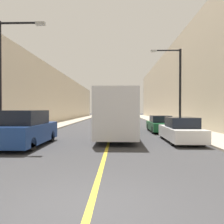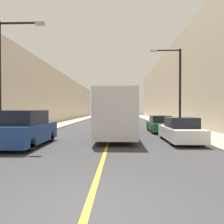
{
  "view_description": "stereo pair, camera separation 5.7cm",
  "coord_description": "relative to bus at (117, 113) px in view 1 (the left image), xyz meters",
  "views": [
    {
      "loc": [
        0.58,
        -4.33,
        2.02
      ],
      "look_at": [
        -0.1,
        19.32,
        1.71
      ],
      "focal_mm": 35.0,
      "sensor_mm": 36.0,
      "label": 1
    },
    {
      "loc": [
        0.64,
        -4.33,
        2.02
      ],
      "look_at": [
        -0.1,
        19.32,
        1.71
      ],
      "focal_mm": 35.0,
      "sensor_mm": 36.0,
      "label": 2
    }
  ],
  "objects": [
    {
      "name": "building_row_left",
      "position": [
        -11.09,
        16.53,
        2.24
      ],
      "size": [
        4.0,
        72.0,
        7.98
      ],
      "primitive_type": "cube",
      "color": "beige",
      "rests_on": "ground"
    },
    {
      "name": "ground_plane",
      "position": [
        -0.44,
        -13.47,
        -1.75
      ],
      "size": [
        200.0,
        200.0,
        0.0
      ],
      "primitive_type": "plane",
      "color": "#38383A"
    },
    {
      "name": "parked_suv_left",
      "position": [
        -4.88,
        -6.01,
        -0.84
      ],
      "size": [
        1.93,
        4.98,
        1.96
      ],
      "color": "navy",
      "rests_on": "ground"
    },
    {
      "name": "street_lamp_right",
      "position": [
        5.17,
        0.96,
        2.41
      ],
      "size": [
        2.6,
        0.24,
        7.02
      ],
      "color": "black",
      "rests_on": "sidewalk_right"
    },
    {
      "name": "sidewalk_right",
      "position": [
        6.66,
        16.53,
        -1.69
      ],
      "size": [
        3.09,
        72.0,
        0.12
      ],
      "primitive_type": "cube",
      "color": "#A89E8C",
      "rests_on": "ground"
    },
    {
      "name": "bus",
      "position": [
        0.0,
        0.0,
        0.0
      ],
      "size": [
        2.51,
        12.94,
        3.25
      ],
      "color": "silver",
      "rests_on": "ground"
    },
    {
      "name": "street_lamp_left",
      "position": [
        -6.05,
        -6.15,
        2.22
      ],
      "size": [
        2.6,
        0.24,
        6.65
      ],
      "color": "black",
      "rests_on": "sidewalk_left"
    },
    {
      "name": "car_right_near",
      "position": [
        3.97,
        -4.34,
        -1.06
      ],
      "size": [
        1.83,
        4.6,
        1.53
      ],
      "color": "silver",
      "rests_on": "ground"
    },
    {
      "name": "road_center_line",
      "position": [
        -0.44,
        16.53,
        -1.74
      ],
      "size": [
        0.16,
        72.0,
        0.01
      ],
      "primitive_type": "cube",
      "color": "gold",
      "rests_on": "ground"
    },
    {
      "name": "sidewalk_left",
      "position": [
        -7.54,
        16.53,
        -1.69
      ],
      "size": [
        3.09,
        72.0,
        0.12
      ],
      "primitive_type": "cube",
      "color": "#A89E8C",
      "rests_on": "ground"
    },
    {
      "name": "car_right_mid",
      "position": [
        3.83,
        1.6,
        -1.08
      ],
      "size": [
        1.82,
        4.53,
        1.46
      ],
      "color": "#145128",
      "rests_on": "ground"
    },
    {
      "name": "building_row_right",
      "position": [
        10.2,
        16.53,
        4.2
      ],
      "size": [
        4.0,
        72.0,
        11.88
      ],
      "primitive_type": "cube",
      "color": "beige",
      "rests_on": "ground"
    }
  ]
}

